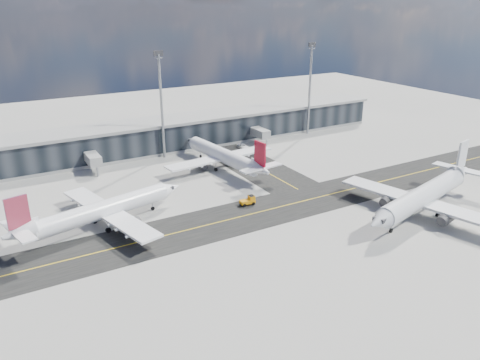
{
  "coord_description": "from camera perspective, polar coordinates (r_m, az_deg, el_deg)",
  "views": [
    {
      "loc": [
        -43.73,
        -70.19,
        41.05
      ],
      "look_at": [
        2.9,
        10.77,
        5.0
      ],
      "focal_mm": 35.0,
      "sensor_mm": 36.0,
      "label": 1
    }
  ],
  "objects": [
    {
      "name": "airliner_redtail",
      "position": [
        120.57,
        -2.0,
        2.97
      ],
      "size": [
        31.17,
        36.48,
        10.8
      ],
      "rotation": [
        0.0,
        0.0,
        0.11
      ],
      "color": "white",
      "rests_on": "ground"
    },
    {
      "name": "terminal_concourse",
      "position": [
        137.62,
        -10.31,
        5.18
      ],
      "size": [
        152.0,
        19.8,
        8.8
      ],
      "color": "black",
      "rests_on": "ground"
    },
    {
      "name": "ground",
      "position": [
        92.33,
        1.78,
        -5.31
      ],
      "size": [
        300.0,
        300.0,
        0.0
      ],
      "primitive_type": "plane",
      "color": "gray",
      "rests_on": "ground"
    },
    {
      "name": "airliner_af",
      "position": [
        93.14,
        -16.55,
        -3.58
      ],
      "size": [
        35.89,
        30.84,
        10.72
      ],
      "rotation": [
        0.0,
        0.0,
        -1.33
      ],
      "color": "white",
      "rests_on": "ground"
    },
    {
      "name": "baggage_tug",
      "position": [
        100.03,
        1.07,
        -2.5
      ],
      "size": [
        3.33,
        1.88,
        2.02
      ],
      "rotation": [
        0.0,
        0.0,
        -1.65
      ],
      "color": "orange",
      "rests_on": "ground"
    },
    {
      "name": "taxiway_lanes",
      "position": [
        102.49,
        0.5,
        -2.51
      ],
      "size": [
        180.0,
        63.0,
        0.03
      ],
      "color": "black",
      "rests_on": "ground"
    },
    {
      "name": "floodlight_masts",
      "position": [
        128.57,
        -9.57,
        9.4
      ],
      "size": [
        102.5,
        0.7,
        28.9
      ],
      "color": "gray",
      "rests_on": "ground"
    },
    {
      "name": "service_van",
      "position": [
        138.34,
        0.38,
        4.12
      ],
      "size": [
        2.34,
        4.77,
        1.3
      ],
      "primitive_type": "imported",
      "rotation": [
        0.0,
        0.0,
        -0.04
      ],
      "color": "white",
      "rests_on": "ground"
    },
    {
      "name": "airliner_near",
      "position": [
        102.31,
        21.61,
        -1.71
      ],
      "size": [
        40.26,
        34.61,
        12.05
      ],
      "rotation": [
        0.0,
        0.0,
        1.82
      ],
      "color": "silver",
      "rests_on": "ground"
    }
  ]
}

